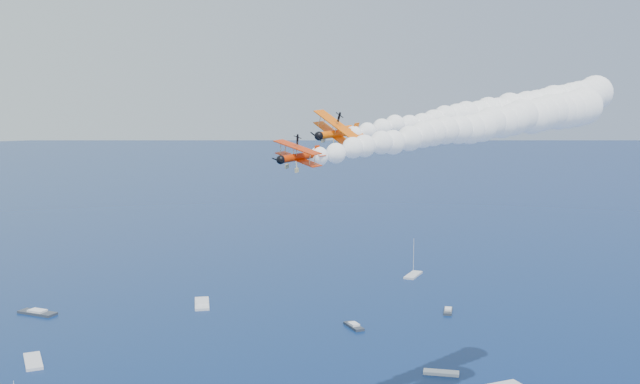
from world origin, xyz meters
TOP-DOWN VIEW (x-y plane):
  - biplane_lead at (7.00, 28.10)m, footprint 8.63×10.60m
  - biplane_trail at (-3.95, 19.23)m, footprint 7.69×8.78m
  - smoke_trail_lead at (39.59, 32.63)m, footprint 67.07×23.59m
  - smoke_trail_trail at (28.47, 24.85)m, footprint 67.25×27.57m
  - spectator_boats at (-6.52, 110.82)m, footprint 229.17×173.58m

SIDE VIEW (x-z plane):
  - spectator_boats at x=-6.52m, z-range 0.00..0.70m
  - biplane_trail at x=-3.95m, z-range 52.93..58.85m
  - biplane_lead at x=7.00m, z-range 53.59..62.16m
  - smoke_trail_trail at x=28.47m, z-range 52.67..64.17m
  - smoke_trail_lead at x=39.59m, z-range 54.65..66.16m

